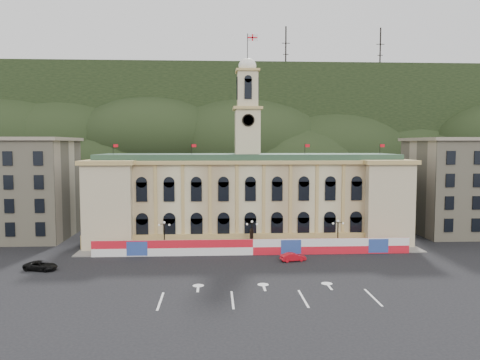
{
  "coord_description": "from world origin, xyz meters",
  "views": [
    {
      "loc": [
        -5.87,
        -57.03,
        17.38
      ],
      "look_at": [
        -1.88,
        18.0,
        11.6
      ],
      "focal_mm": 35.0,
      "sensor_mm": 36.0,
      "label": 1
    }
  ],
  "objects": [
    {
      "name": "side_building_left",
      "position": [
        -43.0,
        30.93,
        9.33
      ],
      "size": [
        21.0,
        17.0,
        18.6
      ],
      "color": "#B2A78A",
      "rests_on": "ground"
    },
    {
      "name": "black_suv",
      "position": [
        -30.0,
        7.72,
        0.63
      ],
      "size": [
        4.19,
        5.51,
        1.26
      ],
      "primitive_type": "imported",
      "rotation": [
        0.0,
        0.0,
        1.33
      ],
      "color": "black",
      "rests_on": "ground"
    },
    {
      "name": "lane_markings",
      "position": [
        0.0,
        -5.0,
        0.0
      ],
      "size": [
        26.0,
        10.0,
        0.02
      ],
      "primitive_type": null,
      "color": "white",
      "rests_on": "ground"
    },
    {
      "name": "side_building_right",
      "position": [
        43.0,
        30.93,
        9.33
      ],
      "size": [
        21.0,
        17.0,
        18.6
      ],
      "color": "#B2A78A",
      "rests_on": "ground"
    },
    {
      "name": "lamp_left",
      "position": [
        -14.0,
        17.0,
        3.07
      ],
      "size": [
        1.96,
        0.44,
        5.15
      ],
      "color": "black",
      "rests_on": "ground"
    },
    {
      "name": "statue",
      "position": [
        0.0,
        18.0,
        1.19
      ],
      "size": [
        1.4,
        1.4,
        3.72
      ],
      "color": "#595651",
      "rests_on": "ground"
    },
    {
      "name": "pavement",
      "position": [
        0.0,
        17.75,
        0.08
      ],
      "size": [
        56.0,
        5.5,
        0.16
      ],
      "primitive_type": "cube",
      "color": "slate",
      "rests_on": "ground"
    },
    {
      "name": "city_hall",
      "position": [
        0.0,
        27.63,
        7.85
      ],
      "size": [
        56.2,
        17.6,
        37.1
      ],
      "color": "beige",
      "rests_on": "ground"
    },
    {
      "name": "hill_ridge",
      "position": [
        0.03,
        121.99,
        19.48
      ],
      "size": [
        230.0,
        80.0,
        64.0
      ],
      "color": "black",
      "rests_on": "ground"
    },
    {
      "name": "hoarding_fence",
      "position": [
        0.06,
        15.07,
        1.25
      ],
      "size": [
        50.0,
        0.44,
        2.5
      ],
      "color": "red",
      "rests_on": "ground"
    },
    {
      "name": "ground",
      "position": [
        0.0,
        0.0,
        0.0
      ],
      "size": [
        260.0,
        260.0,
        0.0
      ],
      "primitive_type": "plane",
      "color": "black",
      "rests_on": "ground"
    },
    {
      "name": "lamp_center",
      "position": [
        0.0,
        17.0,
        3.07
      ],
      "size": [
        1.96,
        0.44,
        5.15
      ],
      "color": "black",
      "rests_on": "ground"
    },
    {
      "name": "red_sedan",
      "position": [
        5.66,
        10.84,
        0.63
      ],
      "size": [
        3.0,
        4.4,
        1.26
      ],
      "primitive_type": "imported",
      "rotation": [
        0.0,
        0.0,
        1.8
      ],
      "color": "red",
      "rests_on": "ground"
    },
    {
      "name": "lamp_right",
      "position": [
        14.0,
        17.0,
        3.07
      ],
      "size": [
        1.96,
        0.44,
        5.15
      ],
      "color": "black",
      "rests_on": "ground"
    }
  ]
}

